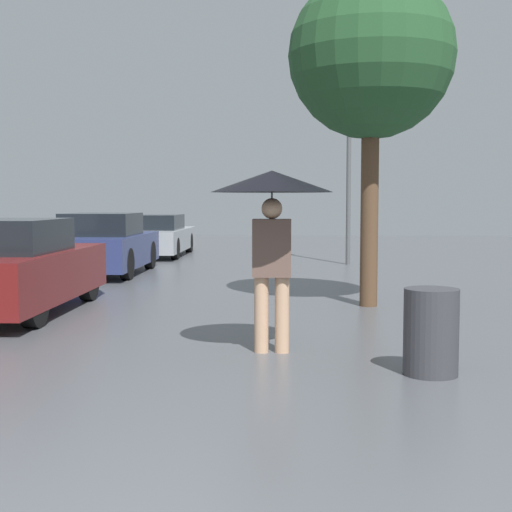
% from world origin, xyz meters
% --- Properties ---
extents(pedestrian, '(1.24, 1.24, 1.86)m').
position_xyz_m(pedestrian, '(0.44, 4.89, 1.56)').
color(pedestrian, tan).
rests_on(pedestrian, ground_plane).
extents(parked_car_second, '(1.87, 3.89, 1.31)m').
position_xyz_m(parked_car_second, '(-3.34, 7.36, 0.62)').
color(parked_car_second, maroon).
rests_on(parked_car_second, ground_plane).
extents(parked_car_third, '(1.66, 3.86, 1.30)m').
position_xyz_m(parked_car_third, '(-3.30, 12.70, 0.61)').
color(parked_car_third, navy).
rests_on(parked_car_third, ground_plane).
extents(parked_car_farthest, '(1.79, 4.40, 1.17)m').
position_xyz_m(parked_car_farthest, '(-3.17, 17.83, 0.55)').
color(parked_car_farthest, '#9EA3A8').
rests_on(parked_car_farthest, ground_plane).
extents(tree, '(2.41, 2.41, 4.86)m').
position_xyz_m(tree, '(1.81, 8.20, 3.62)').
color(tree, brown).
rests_on(tree, ground_plane).
extents(street_lamp, '(0.32, 0.32, 5.05)m').
position_xyz_m(street_lamp, '(2.11, 15.19, 3.31)').
color(street_lamp, '#515456').
rests_on(street_lamp, ground_plane).
extents(trash_bin, '(0.49, 0.49, 0.78)m').
position_xyz_m(trash_bin, '(1.88, 4.01, 0.39)').
color(trash_bin, '#38383D').
rests_on(trash_bin, ground_plane).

